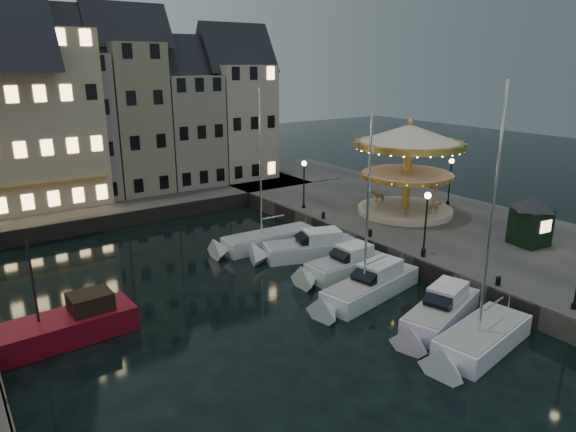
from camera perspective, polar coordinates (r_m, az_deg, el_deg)
ground at (r=30.71m, az=7.10°, el=-9.58°), size 160.00×160.00×0.00m
quay_east at (r=43.87m, az=15.63°, el=-1.03°), size 16.00×56.00×1.30m
quay_north at (r=51.11m, az=-21.59°, el=0.89°), size 44.00×12.00×1.30m
quaywall_e at (r=38.28m, az=7.89°, el=-3.14°), size 0.15×44.00×1.30m
quaywall_n at (r=45.99m, az=-17.38°, el=-0.36°), size 48.00×0.15×1.30m
streetlamp_b at (r=34.83m, az=15.12°, el=0.24°), size 0.44×0.44×4.17m
streetlamp_c at (r=44.39m, az=1.79°, el=4.30°), size 0.44×0.44×4.17m
streetlamp_d at (r=47.67m, az=17.60°, el=4.38°), size 0.44×0.44×4.17m
bollard_a at (r=31.85m, az=22.32°, el=-6.63°), size 0.30×0.30×0.57m
bollard_b at (r=34.83m, az=14.80°, el=-3.92°), size 0.30×0.30×0.57m
bollard_c at (r=38.03m, az=9.12°, el=-1.81°), size 0.30×0.30×0.57m
bollard_d at (r=41.95m, az=3.95°, el=0.12°), size 0.30×0.30×0.57m
townhouse_nc at (r=51.64m, az=-23.10°, el=10.09°), size 6.82×8.00×14.80m
townhouse_nd at (r=53.08m, az=-17.01°, el=11.38°), size 5.50×8.00×15.80m
townhouse_ne at (r=55.15m, az=-11.43°, el=10.36°), size 6.16×8.00×12.80m
townhouse_nf at (r=57.77m, az=-5.86°, el=11.37°), size 6.82×8.00×13.80m
motorboat_a at (r=27.18m, az=20.29°, el=-13.00°), size 7.13×3.28×11.77m
motorboat_b at (r=28.98m, az=16.35°, el=-10.45°), size 7.20×3.95×2.15m
motorboat_c at (r=31.20m, az=8.78°, el=-7.84°), size 8.34×3.54×11.03m
motorboat_d at (r=34.06m, az=5.97°, el=-5.65°), size 6.65×2.31×2.15m
motorboat_e at (r=37.07m, az=2.02°, el=-3.67°), size 7.79×4.38×2.15m
motorboat_f at (r=38.95m, az=-2.74°, el=-2.83°), size 8.42×2.41×11.19m
red_fishing_boat at (r=28.78m, az=-23.47°, el=-11.30°), size 7.12×2.72×5.81m
carousel at (r=43.46m, az=13.27°, el=6.93°), size 9.03×9.03×7.90m
ticket_kiosk at (r=39.10m, az=25.51°, el=0.41°), size 3.39×3.39×3.98m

